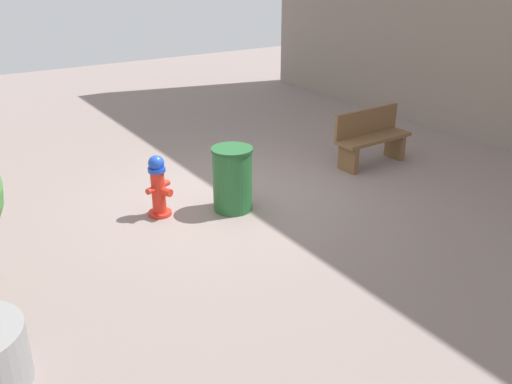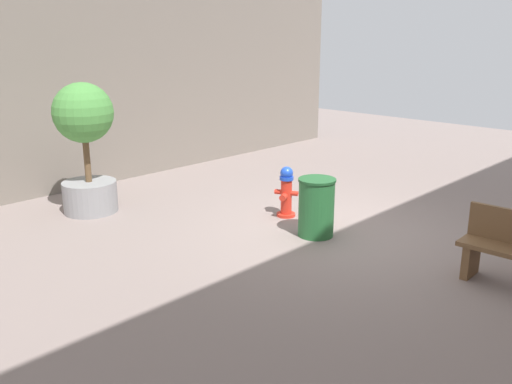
{
  "view_description": "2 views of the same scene",
  "coord_description": "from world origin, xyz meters",
  "views": [
    {
      "loc": [
        3.85,
        6.5,
        3.37
      ],
      "look_at": [
        0.59,
        1.52,
        0.76
      ],
      "focal_mm": 38.18,
      "sensor_mm": 36.0,
      "label": 1
    },
    {
      "loc": [
        -4.77,
        6.93,
        3.09
      ],
      "look_at": [
        0.8,
        1.15,
        0.76
      ],
      "focal_mm": 38.81,
      "sensor_mm": 36.0,
      "label": 2
    }
  ],
  "objects": [
    {
      "name": "ground_plane",
      "position": [
        0.0,
        0.0,
        0.0
      ],
      "size": [
        23.4,
        23.4,
        0.0
      ],
      "primitive_type": "plane",
      "color": "gray"
    },
    {
      "name": "fire_hydrant",
      "position": [
        1.2,
        -0.02,
        0.44
      ],
      "size": [
        0.41,
        0.39,
        0.88
      ],
      "color": "red",
      "rests_on": "ground_plane"
    },
    {
      "name": "bench_near",
      "position": [
        -2.72,
        0.08,
        0.48
      ],
      "size": [
        1.44,
        0.49,
        0.95
      ],
      "color": "brown",
      "rests_on": "ground_plane"
    },
    {
      "name": "trash_bin",
      "position": [
        0.24,
        0.38,
        0.46
      ],
      "size": [
        0.59,
        0.59,
        0.92
      ],
      "color": "#266633",
      "rests_on": "ground_plane"
    }
  ]
}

